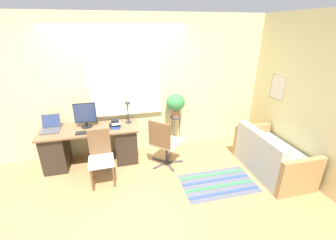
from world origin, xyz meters
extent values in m
plane|color=tan|center=(0.00, 0.00, 0.00)|extent=(14.00, 14.00, 0.00)
cube|color=beige|center=(0.00, 0.72, 1.35)|extent=(9.00, 0.06, 2.70)
cube|color=silver|center=(-0.25, 0.68, 1.57)|extent=(0.68, 0.02, 1.51)
cube|color=white|center=(-0.25, 0.67, 1.57)|extent=(0.61, 0.01, 1.44)
cube|color=silver|center=(0.45, 0.68, 1.57)|extent=(0.68, 0.02, 1.51)
cube|color=white|center=(0.45, 0.67, 1.57)|extent=(0.61, 0.01, 1.44)
cube|color=silver|center=(0.10, 0.69, 0.83)|extent=(1.42, 0.11, 0.04)
cube|color=beige|center=(2.98, 0.00, 1.35)|extent=(0.06, 9.00, 2.70)
cube|color=tan|center=(2.95, -0.06, 1.37)|extent=(0.02, 0.39, 0.49)
cube|color=silver|center=(2.94, -0.06, 1.37)|extent=(0.01, 0.34, 0.44)
cube|color=brown|center=(-0.62, 0.32, 0.71)|extent=(1.75, 0.64, 0.03)
cube|color=#33281E|center=(-1.26, 0.32, 0.35)|extent=(0.40, 0.56, 0.69)
cube|color=#33281E|center=(0.01, 0.32, 0.35)|extent=(0.40, 0.56, 0.69)
cube|color=#4C4C51|center=(-1.29, 0.36, 0.73)|extent=(0.31, 0.25, 0.02)
cube|color=#4C4C51|center=(-1.29, 0.53, 0.86)|extent=(0.31, 0.09, 0.24)
cube|color=navy|center=(-1.29, 0.52, 0.86)|extent=(0.28, 0.08, 0.21)
cylinder|color=black|center=(-0.67, 0.42, 0.73)|extent=(0.21, 0.21, 0.02)
cylinder|color=black|center=(-0.67, 0.42, 0.78)|extent=(0.05, 0.05, 0.08)
cube|color=black|center=(-0.67, 0.43, 0.99)|extent=(0.38, 0.02, 0.37)
cube|color=navy|center=(-0.67, 0.42, 0.99)|extent=(0.36, 0.01, 0.35)
cube|color=black|center=(-0.64, 0.14, 0.73)|extent=(0.39, 0.12, 0.02)
ellipsoid|color=silver|center=(-0.38, 0.16, 0.74)|extent=(0.04, 0.07, 0.03)
cylinder|color=#2D2D33|center=(0.10, 0.43, 0.73)|extent=(0.13, 0.13, 0.01)
cylinder|color=#2D2D33|center=(0.10, 0.43, 0.92)|extent=(0.02, 0.02, 0.37)
ellipsoid|color=#2D2D33|center=(0.10, 0.43, 1.12)|extent=(0.10, 0.10, 0.07)
cube|color=#2851B2|center=(-0.16, 0.24, 0.74)|extent=(0.16, 0.17, 0.04)
cube|color=black|center=(-0.16, 0.25, 0.78)|extent=(0.21, 0.12, 0.04)
cube|color=white|center=(-0.15, 0.25, 0.82)|extent=(0.17, 0.18, 0.04)
cube|color=black|center=(-0.16, 0.26, 0.85)|extent=(0.14, 0.14, 0.04)
cylinder|color=brown|center=(-0.59, -0.54, 0.21)|extent=(0.04, 0.04, 0.42)
cylinder|color=brown|center=(-0.25, -0.52, 0.21)|extent=(0.04, 0.04, 0.42)
cylinder|color=brown|center=(-0.61, -0.20, 0.21)|extent=(0.04, 0.04, 0.42)
cylinder|color=brown|center=(-0.27, -0.18, 0.21)|extent=(0.04, 0.04, 0.42)
cube|color=silver|center=(-0.43, -0.36, 0.42)|extent=(0.41, 0.39, 0.06)
cube|color=brown|center=(-0.44, -0.16, 0.68)|extent=(0.36, 0.05, 0.46)
cube|color=#47474C|center=(0.63, 0.07, 0.01)|extent=(0.25, 0.25, 0.03)
cube|color=#47474C|center=(0.60, -0.11, 0.01)|extent=(0.30, 0.18, 0.03)
cube|color=#47474C|center=(0.77, -0.20, 0.01)|extent=(0.09, 0.32, 0.03)
cube|color=#47474C|center=(0.90, -0.06, 0.01)|extent=(0.32, 0.08, 0.03)
cube|color=#47474C|center=(0.81, 0.10, 0.01)|extent=(0.17, 0.30, 0.03)
cylinder|color=#333338|center=(0.74, -0.04, 0.23)|extent=(0.04, 0.04, 0.40)
cube|color=silver|center=(0.74, -0.04, 0.46)|extent=(0.66, 0.66, 0.06)
cube|color=brown|center=(0.58, -0.21, 0.72)|extent=(0.34, 0.33, 0.45)
cube|color=beige|center=(2.52, -0.74, 0.23)|extent=(0.75, 1.22, 0.45)
cube|color=beige|center=(2.23, -0.74, 0.62)|extent=(0.16, 1.22, 0.33)
cube|color=#A87F4C|center=(2.52, -1.39, 0.32)|extent=(0.75, 0.09, 0.63)
cube|color=#A87F4C|center=(2.52, -0.08, 0.32)|extent=(0.75, 0.09, 0.63)
cylinder|color=#333338|center=(1.07, 0.51, 0.71)|extent=(0.22, 0.22, 0.02)
cylinder|color=#333338|center=(1.16, 0.51, 0.35)|extent=(0.01, 0.01, 0.70)
cylinder|color=#333338|center=(1.02, 0.59, 0.35)|extent=(0.01, 0.01, 0.70)
cylinder|color=#333338|center=(1.02, 0.43, 0.35)|extent=(0.01, 0.01, 0.70)
cylinder|color=#9E6B4C|center=(1.07, 0.51, 0.79)|extent=(0.16, 0.16, 0.15)
ellipsoid|color=#388442|center=(1.07, 0.51, 1.03)|extent=(0.38, 0.38, 0.34)
cube|color=#565B6B|center=(1.44, -0.85, 0.00)|extent=(1.22, 0.74, 0.01)
cube|color=#334C99|center=(1.44, -1.10, 0.01)|extent=(1.20, 0.06, 0.00)
cube|color=#388E4C|center=(1.44, -0.93, 0.01)|extent=(1.20, 0.06, 0.00)
cube|color=#334C99|center=(1.44, -0.77, 0.01)|extent=(1.20, 0.06, 0.00)
cube|color=#388E4C|center=(1.44, -0.61, 0.01)|extent=(1.20, 0.06, 0.00)
camera|label=1|loc=(-0.12, -3.65, 2.45)|focal=24.00mm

